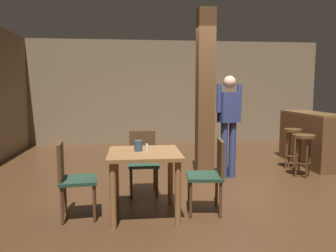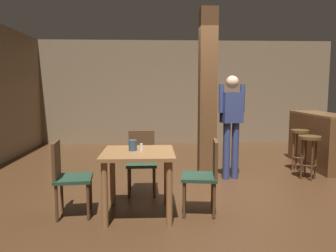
# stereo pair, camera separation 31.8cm
# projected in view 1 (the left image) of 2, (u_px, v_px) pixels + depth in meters

# --- Properties ---
(ground_plane) EXTENTS (10.80, 10.80, 0.00)m
(ground_plane) POSITION_uv_depth(u_px,v_px,m) (217.00, 193.00, 4.77)
(ground_plane) COLOR #422816
(wall_back) EXTENTS (8.00, 0.10, 2.80)m
(wall_back) POSITION_uv_depth(u_px,v_px,m) (176.00, 92.00, 9.05)
(wall_back) COLOR #756047
(wall_back) RESTS_ON ground_plane
(pillar) EXTENTS (0.28, 0.28, 2.80)m
(pillar) POSITION_uv_depth(u_px,v_px,m) (205.00, 95.00, 5.44)
(pillar) COLOR brown
(pillar) RESTS_ON ground_plane
(dining_table) EXTENTS (0.84, 0.84, 0.77)m
(dining_table) POSITION_uv_depth(u_px,v_px,m) (144.00, 164.00, 3.86)
(dining_table) COLOR brown
(dining_table) RESTS_ON ground_plane
(chair_west) EXTENTS (0.46, 0.46, 0.89)m
(chair_west) POSITION_uv_depth(u_px,v_px,m) (72.00, 176.00, 3.79)
(chair_west) COLOR #1E3828
(chair_west) RESTS_ON ground_plane
(chair_east) EXTENTS (0.47, 0.47, 0.89)m
(chair_east) POSITION_uv_depth(u_px,v_px,m) (211.00, 172.00, 3.97)
(chair_east) COLOR #1E3828
(chair_east) RESTS_ON ground_plane
(chair_north) EXTENTS (0.43, 0.43, 0.89)m
(chair_north) POSITION_uv_depth(u_px,v_px,m) (143.00, 159.00, 4.68)
(chair_north) COLOR #1E3828
(chair_north) RESTS_ON ground_plane
(napkin_cup) EXTENTS (0.10, 0.10, 0.13)m
(napkin_cup) POSITION_uv_depth(u_px,v_px,m) (138.00, 146.00, 3.88)
(napkin_cup) COLOR #33475B
(napkin_cup) RESTS_ON dining_table
(salt_shaker) EXTENTS (0.03, 0.03, 0.08)m
(salt_shaker) POSITION_uv_depth(u_px,v_px,m) (147.00, 147.00, 3.90)
(salt_shaker) COLOR silver
(salt_shaker) RESTS_ON dining_table
(standing_person) EXTENTS (0.47, 0.28, 1.72)m
(standing_person) POSITION_uv_depth(u_px,v_px,m) (229.00, 119.00, 5.47)
(standing_person) COLOR navy
(standing_person) RESTS_ON ground_plane
(bar_counter) EXTENTS (0.56, 1.64, 1.04)m
(bar_counter) POSITION_uv_depth(u_px,v_px,m) (307.00, 138.00, 6.49)
(bar_counter) COLOR brown
(bar_counter) RESTS_ON ground_plane
(bar_stool_near) EXTENTS (0.36, 0.36, 0.73)m
(bar_stool_near) POSITION_uv_depth(u_px,v_px,m) (304.00, 145.00, 5.57)
(bar_stool_near) COLOR #4C3319
(bar_stool_near) RESTS_ON ground_plane
(bar_stool_mid) EXTENTS (0.32, 0.32, 0.76)m
(bar_stool_mid) POSITION_uv_depth(u_px,v_px,m) (292.00, 139.00, 6.14)
(bar_stool_mid) COLOR #4C3319
(bar_stool_mid) RESTS_ON ground_plane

